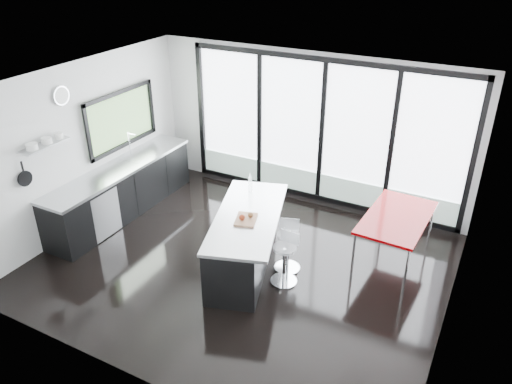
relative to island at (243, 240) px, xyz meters
The scene contains 11 objects.
floor 0.46m from the island, behind, with size 6.00×5.00×0.00m, color black.
ceiling 2.35m from the island, behind, with size 6.00×5.00×0.00m, color white.
wall_back 2.60m from the island, 84.59° to the left, with size 6.00×0.09×2.80m.
wall_front 2.68m from the island, 90.88° to the right, with size 6.00×0.00×2.80m, color silver.
wall_left 3.22m from the island, behind, with size 0.26×5.00×2.80m.
wall_right 3.11m from the island, ahead, with size 0.00×5.00×2.80m, color silver.
counter_cabinets 2.74m from the island, behind, with size 0.69×3.24×1.36m.
island is the anchor object (origin of this frame).
bar_stool_near 0.75m from the island, ahead, with size 0.39×0.39×0.62m, color silver.
bar_stool_far 0.69m from the island, 18.87° to the left, with size 0.39×0.39×0.63m, color silver.
red_table 2.30m from the island, 29.85° to the left, with size 0.87×1.53×0.82m, color #770002.
Camera 1 is at (3.15, -5.50, 4.61)m, focal length 35.00 mm.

